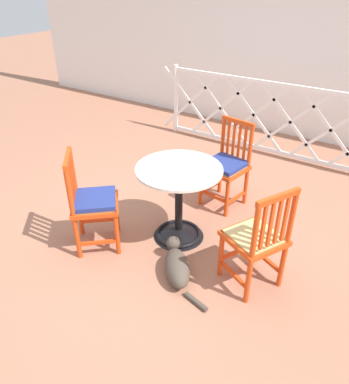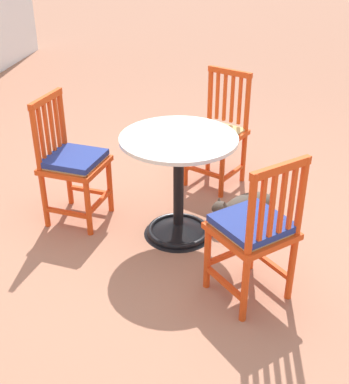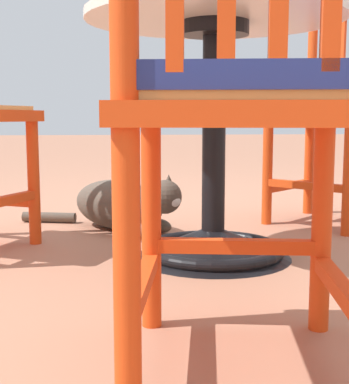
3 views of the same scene
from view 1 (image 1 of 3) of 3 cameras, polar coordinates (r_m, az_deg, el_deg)
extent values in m
plane|color=#A36B51|center=(3.55, -1.77, -6.79)|extent=(24.00, 24.00, 0.00)
cube|color=white|center=(5.80, 18.18, 22.06)|extent=(10.00, 0.20, 2.80)
cylinder|color=white|center=(5.73, 0.21, 14.20)|extent=(0.06, 0.06, 1.02)
cube|color=white|center=(5.26, 14.19, 6.43)|extent=(3.02, 0.04, 0.05)
cube|color=white|center=(4.97, 15.55, 15.84)|extent=(3.02, 0.04, 0.05)
cube|color=white|center=(5.60, 2.43, 13.78)|extent=(0.92, 0.02, 0.92)
cube|color=white|center=(5.37, 7.14, 12.80)|extent=(0.92, 0.02, 0.92)
cube|color=white|center=(5.18, 12.20, 11.64)|extent=(0.92, 0.02, 0.92)
cube|color=white|center=(5.03, 17.54, 10.31)|extent=(0.92, 0.02, 0.92)
cube|color=white|center=(4.93, 23.11, 8.83)|extent=(0.92, 0.02, 0.92)
cube|color=white|center=(5.60, 2.43, 13.78)|extent=(0.92, 0.02, 0.92)
cube|color=white|center=(5.37, 7.14, 12.80)|extent=(0.92, 0.02, 0.92)
cube|color=white|center=(5.18, 12.20, 11.64)|extent=(0.92, 0.02, 0.92)
cube|color=white|center=(5.03, 17.54, 10.31)|extent=(0.92, 0.02, 0.92)
cube|color=white|center=(4.93, 23.11, 8.83)|extent=(0.92, 0.02, 0.92)
cone|color=black|center=(3.52, 0.64, -6.13)|extent=(0.48, 0.48, 0.10)
torus|color=black|center=(3.53, 0.63, -6.45)|extent=(0.44, 0.44, 0.04)
cylinder|color=black|center=(3.33, 0.67, -1.72)|extent=(0.07, 0.07, 0.66)
cylinder|color=black|center=(3.17, 0.70, 3.02)|extent=(0.20, 0.20, 0.04)
cylinder|color=silver|center=(3.16, 0.71, 3.54)|extent=(0.76, 0.76, 0.02)
cylinder|color=#D64214|center=(3.53, -9.01, -2.97)|extent=(0.04, 0.04, 0.45)
cylinder|color=#D64214|center=(3.25, -8.92, -6.31)|extent=(0.04, 0.04, 0.45)
cylinder|color=#D64214|center=(3.43, -14.99, -0.21)|extent=(0.04, 0.04, 0.91)
cylinder|color=#D64214|center=(3.15, -15.45, -3.40)|extent=(0.04, 0.04, 0.91)
cube|color=#D64214|center=(3.58, -11.62, -4.30)|extent=(0.27, 0.25, 0.03)
cube|color=#D64214|center=(3.31, -11.76, -7.69)|extent=(0.27, 0.25, 0.03)
cube|color=#D64214|center=(3.42, -8.89, -5.32)|extent=(0.25, 0.27, 0.03)
cube|color=#D64214|center=(3.28, -12.22, -1.86)|extent=(0.56, 0.56, 0.04)
cube|color=tan|center=(3.27, -12.26, -1.53)|extent=(0.49, 0.49, 0.02)
cube|color=#D64214|center=(3.26, -15.61, 2.55)|extent=(0.03, 0.03, 0.39)
cube|color=#D64214|center=(3.20, -15.71, 1.97)|extent=(0.03, 0.03, 0.39)
cube|color=#D64214|center=(3.15, -15.82, 1.37)|extent=(0.03, 0.03, 0.39)
cube|color=#D64214|center=(3.09, -15.92, 0.75)|extent=(0.03, 0.03, 0.39)
cube|color=#D64214|center=(3.08, -16.31, 5.07)|extent=(0.28, 0.30, 0.04)
cube|color=navy|center=(3.25, -12.32, -1.09)|extent=(0.51, 0.51, 0.04)
cylinder|color=#D64214|center=(3.03, 7.24, -9.44)|extent=(0.04, 0.04, 0.45)
cylinder|color=#D64214|center=(3.20, 12.18, -7.32)|extent=(0.04, 0.04, 0.45)
cylinder|color=#D64214|center=(2.69, 11.91, -9.69)|extent=(0.04, 0.04, 0.91)
cylinder|color=#D64214|center=(2.88, 17.08, -7.25)|extent=(0.04, 0.04, 0.91)
cube|color=#D64214|center=(2.99, 9.10, -12.48)|extent=(0.32, 0.18, 0.03)
cube|color=#D64214|center=(3.17, 14.03, -10.13)|extent=(0.32, 0.18, 0.03)
cube|color=#D64214|center=(3.15, 9.70, -9.13)|extent=(0.18, 0.32, 0.03)
cube|color=#D64214|center=(2.89, 12.26, -6.99)|extent=(0.54, 0.54, 0.04)
cube|color=tan|center=(2.87, 12.31, -6.64)|extent=(0.47, 0.47, 0.02)
cube|color=#D64214|center=(2.59, 13.60, -5.37)|extent=(0.03, 0.03, 0.39)
cube|color=#D64214|center=(2.63, 14.70, -4.90)|extent=(0.03, 0.03, 0.39)
cube|color=#D64214|center=(2.67, 15.77, -4.44)|extent=(0.03, 0.03, 0.39)
cube|color=#D64214|center=(2.71, 16.80, -4.00)|extent=(0.03, 0.03, 0.39)
cube|color=#D64214|center=(2.53, 15.88, -0.81)|extent=(0.20, 0.35, 0.04)
cylinder|color=#D64214|center=(3.73, 8.14, -0.83)|extent=(0.04, 0.04, 0.45)
cylinder|color=#D64214|center=(3.90, 4.11, 0.97)|extent=(0.04, 0.04, 0.45)
cylinder|color=#D64214|center=(3.87, 11.36, 4.02)|extent=(0.04, 0.04, 0.91)
cylinder|color=#D64214|center=(4.03, 7.33, 5.57)|extent=(0.04, 0.04, 0.91)
cube|color=#D64214|center=(3.89, 9.52, -0.92)|extent=(0.08, 0.34, 0.03)
cube|color=#D64214|center=(4.06, 5.60, 0.82)|extent=(0.08, 0.34, 0.03)
cube|color=#D64214|center=(3.84, 6.04, -0.61)|extent=(0.34, 0.08, 0.03)
cube|color=#D64214|center=(3.83, 7.82, 3.70)|extent=(0.46, 0.46, 0.04)
cube|color=tan|center=(3.82, 7.84, 3.99)|extent=(0.40, 0.40, 0.02)
cube|color=#D64214|center=(3.80, 10.85, 7.36)|extent=(0.03, 0.02, 0.39)
cube|color=#D64214|center=(3.84, 10.01, 7.66)|extent=(0.03, 0.02, 0.39)
cube|color=#D64214|center=(3.87, 9.17, 7.95)|extent=(0.03, 0.02, 0.39)
cube|color=#D64214|center=(3.91, 8.35, 8.24)|extent=(0.03, 0.02, 0.39)
cube|color=#D64214|center=(3.78, 9.87, 10.73)|extent=(0.38, 0.10, 0.04)
cube|color=navy|center=(3.81, 7.87, 4.39)|extent=(0.42, 0.42, 0.04)
ellipsoid|color=#4C4238|center=(3.07, 0.42, -11.65)|extent=(0.44, 0.46, 0.19)
ellipsoid|color=silver|center=(3.15, 0.16, -10.56)|extent=(0.23, 0.23, 0.14)
sphere|color=#4C4238|center=(3.22, -0.21, -7.93)|extent=(0.12, 0.12, 0.12)
ellipsoid|color=silver|center=(3.26, -0.31, -7.64)|extent=(0.07, 0.07, 0.04)
cone|color=#4C4238|center=(3.18, -0.76, -7.36)|extent=(0.04, 0.04, 0.04)
cone|color=#4C4238|center=(3.18, 0.39, -7.27)|extent=(0.04, 0.04, 0.04)
ellipsoid|color=#4C4238|center=(3.23, -0.99, -10.64)|extent=(0.12, 0.13, 0.05)
ellipsoid|color=#4C4238|center=(3.24, 0.98, -10.46)|extent=(0.12, 0.13, 0.05)
cylinder|color=#4C4238|center=(2.92, 3.34, -16.61)|extent=(0.22, 0.09, 0.04)
camera|label=2|loc=(4.85, -37.04, 23.46)|focal=47.93mm
camera|label=3|loc=(4.54, 15.42, 7.28)|focal=52.01mm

